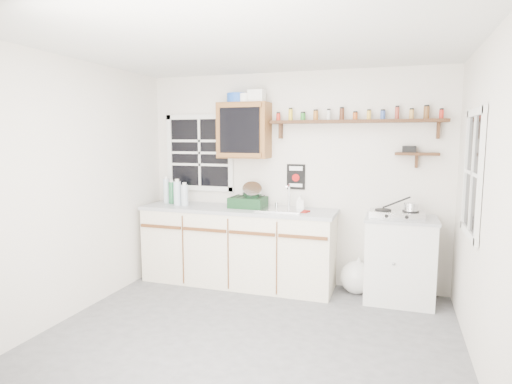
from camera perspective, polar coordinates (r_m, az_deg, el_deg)
room at (r=3.59m, az=-1.12°, el=-0.64°), size 3.64×3.24×2.54m
main_cabinet at (r=5.14m, az=-2.47°, el=-7.17°), size 2.31×0.63×0.92m
right_cabinet at (r=4.86m, az=18.60°, el=-8.49°), size 0.73×0.57×0.91m
sink at (r=4.89m, az=3.43°, el=-2.30°), size 0.52×0.44×0.29m
upper_cabinet at (r=5.10m, az=-1.60°, el=8.20°), size 0.60×0.32×0.65m
upper_cabinet_clutter at (r=5.12m, az=-1.57°, el=12.50°), size 0.45×0.24×0.14m
spice_shelf at (r=4.89m, az=13.11°, el=9.29°), size 1.91×0.18×0.35m
secondary_shelf at (r=4.88m, az=20.38°, el=4.87°), size 0.45×0.16×0.24m
warning_sign at (r=5.09m, az=5.34°, el=2.03°), size 0.22×0.02×0.30m
window_back at (r=5.49m, az=-7.52°, el=5.21°), size 0.93×0.03×0.98m
window_right at (r=3.96m, az=27.00°, el=2.22°), size 0.03×0.78×1.08m
water_bottles at (r=5.36m, az=-10.70°, el=-0.10°), size 0.39×0.19×0.34m
dish_rack at (r=5.05m, az=-0.91°, el=-0.97°), size 0.42×0.32×0.31m
soap_bottle at (r=4.91m, az=5.85°, el=-1.35°), size 0.10×0.11×0.18m
rag at (r=4.78m, az=6.27°, el=-2.57°), size 0.15×0.14×0.02m
hotplate at (r=4.73m, az=18.24°, el=-2.80°), size 0.55×0.30×0.08m
saucepan at (r=4.72m, az=19.86°, el=-1.91°), size 0.36×0.16×0.15m
trash_bag at (r=5.02m, az=13.24°, el=-10.96°), size 0.39×0.35×0.44m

